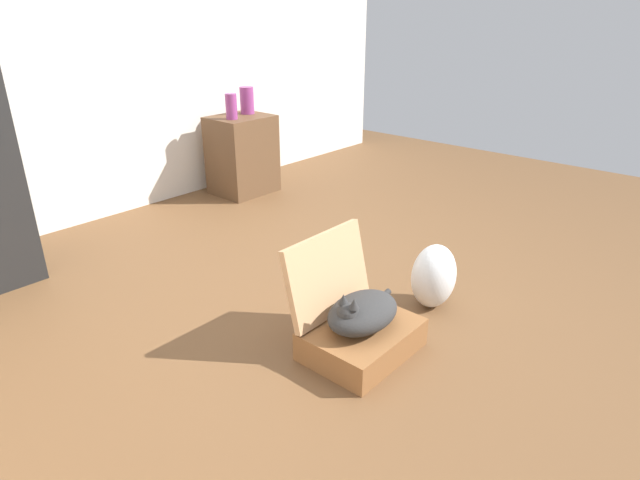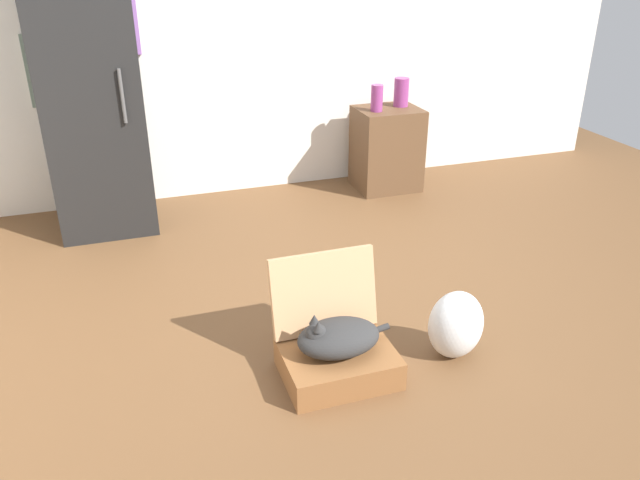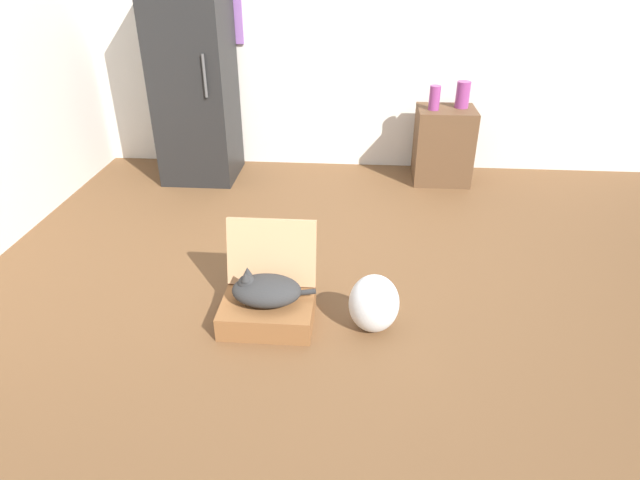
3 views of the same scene
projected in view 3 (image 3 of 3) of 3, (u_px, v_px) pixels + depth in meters
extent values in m
plane|color=brown|center=(329.00, 281.00, 3.58)|extent=(7.68, 7.68, 0.00)
cube|color=silver|center=(346.00, 28.00, 4.93)|extent=(6.40, 0.12, 2.60)
cube|color=#8E5CAC|center=(224.00, 12.00, 4.87)|extent=(0.33, 0.02, 0.55)
cube|color=slate|center=(182.00, 52.00, 5.07)|extent=(0.43, 0.02, 0.51)
cube|color=brown|center=(268.00, 312.00, 3.16)|extent=(0.54, 0.41, 0.15)
cube|color=tan|center=(272.00, 252.00, 3.22)|extent=(0.54, 0.13, 0.41)
ellipsoid|color=#2D2D2D|center=(267.00, 291.00, 3.09)|extent=(0.40, 0.28, 0.16)
sphere|color=#2D2D2D|center=(247.00, 284.00, 3.08)|extent=(0.11, 0.11, 0.11)
cone|color=#2D2D2D|center=(245.00, 277.00, 3.02)|extent=(0.05, 0.05, 0.05)
cone|color=#2D2D2D|center=(247.00, 271.00, 3.07)|extent=(0.05, 0.05, 0.05)
cylinder|color=#2D2D2D|center=(299.00, 293.00, 3.13)|extent=(0.20, 0.03, 0.07)
ellipsoid|color=silver|center=(374.00, 304.00, 3.05)|extent=(0.29, 0.23, 0.37)
cube|color=black|center=(194.00, 78.00, 4.80)|extent=(0.66, 0.65, 1.86)
cylinder|color=#4C4C4C|center=(205.00, 76.00, 4.44)|extent=(0.02, 0.02, 0.35)
cube|color=brown|center=(443.00, 145.00, 4.97)|extent=(0.52, 0.44, 0.69)
cylinder|color=#8C387A|center=(435.00, 98.00, 4.72)|extent=(0.10, 0.10, 0.21)
cylinder|color=#8C387A|center=(463.00, 95.00, 4.78)|extent=(0.12, 0.12, 0.23)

